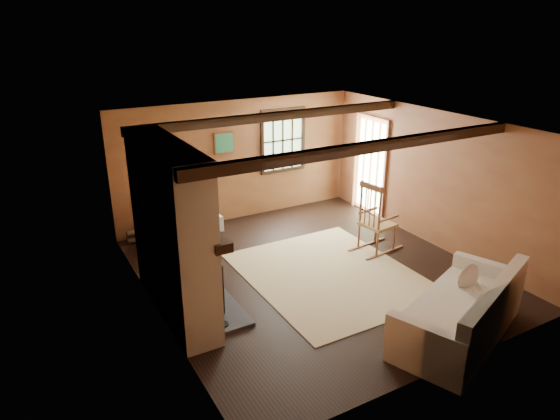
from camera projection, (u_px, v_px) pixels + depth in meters
ground at (312, 272)px, 8.06m from camera, size 5.50×5.50×0.00m
room_envelope at (318, 169)px, 7.79m from camera, size 5.02×5.52×2.44m
fireplace at (174, 238)px, 6.65m from camera, size 1.02×2.30×2.40m
rug at (329, 274)px, 7.99m from camera, size 2.50×3.00×0.01m
rocking_chair at (376, 222)px, 8.64m from camera, size 0.98×0.60×1.27m
sofa at (463, 316)px, 6.33m from camera, size 2.37×1.68×0.88m
firewood_pile at (147, 234)px, 9.18m from camera, size 0.71×0.13×0.26m
laundry_basket at (208, 223)px, 9.59m from camera, size 0.51×0.39×0.30m
basket_pillow at (207, 211)px, 9.50m from camera, size 0.45×0.39×0.20m
armchair at (172, 225)px, 8.88m from camera, size 1.22×1.22×0.80m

